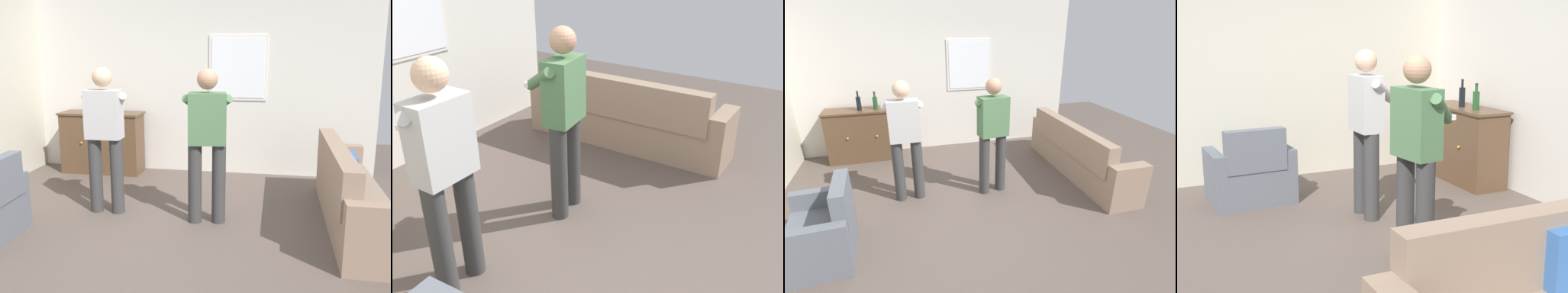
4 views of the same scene
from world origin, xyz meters
TOP-DOWN VIEW (x-y plane):
  - ground at (0.00, 0.00)m, footprint 10.40×10.40m
  - wall_back_with_window at (0.01, 2.66)m, footprint 5.20×0.15m
  - couch at (1.96, 0.78)m, footprint 0.57×2.50m
  - sideboard_cabinet at (-1.47, 2.30)m, footprint 1.25×0.49m
  - bottle_wine_green at (-1.48, 2.25)m, footprint 0.08×0.08m
  - bottle_liquor_amber at (-1.20, 2.27)m, footprint 0.08×0.08m
  - person_standing_left at (-0.76, 0.67)m, footprint 0.56×0.47m
  - person_standing_right at (0.43, 0.57)m, footprint 0.55×0.50m

SIDE VIEW (x-z plane):
  - ground at x=0.00m, z-range 0.00..0.00m
  - couch at x=1.96m, z-range -0.11..0.76m
  - sideboard_cabinet at x=-1.47m, z-range 0.00..0.94m
  - person_standing_left at x=-0.76m, z-range 0.10..1.78m
  - person_standing_right at x=0.43m, z-range 0.10..1.78m
  - bottle_liquor_amber at x=-1.20m, z-range 0.90..1.21m
  - bottle_wine_green at x=-1.48m, z-range 0.90..1.23m
  - wall_back_with_window at x=0.01m, z-range 0.00..2.80m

